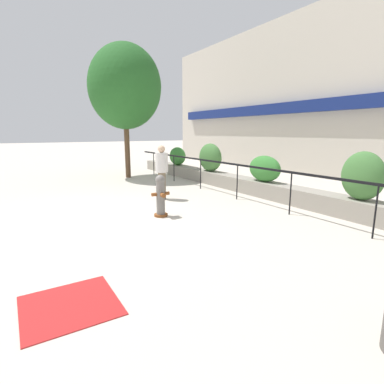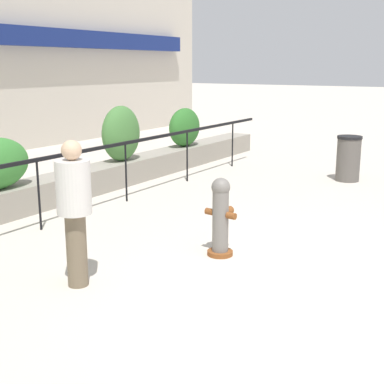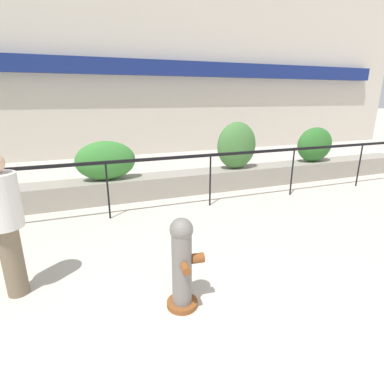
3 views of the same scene
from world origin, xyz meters
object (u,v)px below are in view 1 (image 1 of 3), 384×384
Objects in this scene: hedge_bush_0 at (178,156)px; street_tree at (125,87)px; hedge_bush_2 at (265,169)px; pedestrian at (162,169)px; hedge_bush_1 at (210,157)px; fire_hydrant at (161,195)px; hedge_bush_3 at (363,176)px.

hedge_bush_0 is 4.04m from street_tree.
pedestrian is at bearing -113.69° from hedge_bush_2.
fire_hydrant is (3.60, -4.06, -0.53)m from hedge_bush_1.
pedestrian is at bearing 152.97° from fire_hydrant.
hedge_bush_2 is at bearing 0.00° from hedge_bush_0.
hedge_bush_0 is 1.02× the size of fire_hydrant.
hedge_bush_1 is at bearing 180.00° from hedge_bush_3.
hedge_bush_1 reaches higher than hedge_bush_0.
hedge_bush_3 reaches higher than fire_hydrant.
street_tree is at bearing 166.88° from fire_hydrant.
hedge_bush_1 is (2.86, 0.00, 0.14)m from hedge_bush_0.
hedge_bush_0 is at bearing 147.84° from fire_hydrant.
fire_hydrant is 7.95m from street_tree.
hedge_bush_3 reaches higher than hedge_bush_2.
street_tree is (-3.32, -2.45, 3.05)m from hedge_bush_1.
hedge_bush_3 is 5.61m from pedestrian.
hedge_bush_1 is 3.18m from hedge_bush_2.
hedge_bush_0 is 2.86m from hedge_bush_1.
pedestrian is at bearing -7.72° from street_tree.
hedge_bush_1 is at bearing 180.00° from hedge_bush_2.
hedge_bush_2 is 3.27m from hedge_bush_3.
hedge_bush_3 is at bearing 0.00° from hedge_bush_2.
hedge_bush_1 is 0.22× the size of street_tree.
hedge_bush_3 is at bearing 34.05° from pedestrian.
pedestrian is (5.11, -0.69, -3.15)m from street_tree.
hedge_bush_2 is (3.18, 0.00, -0.15)m from hedge_bush_1.
fire_hydrant is at bearing -32.16° from hedge_bush_0.
hedge_bush_0 is 0.84× the size of hedge_bush_2.
hedge_bush_0 reaches higher than hedge_bush_2.
street_tree is at bearing -165.92° from hedge_bush_3.
hedge_bush_3 is (3.27, 0.00, 0.16)m from hedge_bush_2.
hedge_bush_0 is 5.62m from pedestrian.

